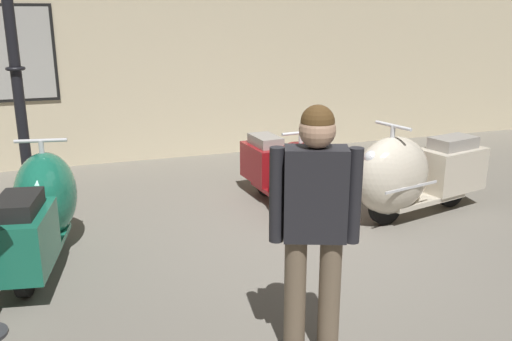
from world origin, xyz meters
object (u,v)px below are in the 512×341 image
(scooter_1, at_px, (287,173))
(lamppost, at_px, (13,49))
(scooter_2, at_px, (411,175))
(visitor_1, at_px, (315,217))
(scooter_0, at_px, (40,209))

(scooter_1, distance_m, lamppost, 3.10)
(scooter_2, bearing_deg, lamppost, -30.69)
(scooter_2, relative_size, visitor_1, 1.11)
(scooter_2, distance_m, lamppost, 4.28)
(scooter_1, xyz_separation_m, lamppost, (-2.71, 0.58, 1.38))
(scooter_0, xyz_separation_m, visitor_1, (1.69, -2.12, 0.48))
(scooter_1, height_order, scooter_2, scooter_2)
(scooter_0, distance_m, scooter_1, 2.61)
(scooter_0, xyz_separation_m, lamppost, (-0.14, 1.03, 1.34))
(scooter_1, relative_size, visitor_1, 0.98)
(scooter_2, bearing_deg, scooter_0, -16.10)
(scooter_1, bearing_deg, visitor_1, -23.64)
(scooter_2, distance_m, visitor_1, 2.85)
(scooter_0, distance_m, visitor_1, 2.76)
(scooter_0, distance_m, lamppost, 1.70)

